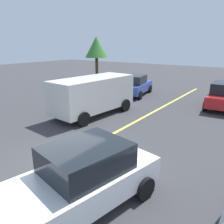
{
  "coord_description": "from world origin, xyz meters",
  "views": [
    {
      "loc": [
        -4.56,
        -5.62,
        4.03
      ],
      "look_at": [
        2.82,
        -0.35,
        1.27
      ],
      "focal_mm": 35.96,
      "sensor_mm": 36.0,
      "label": 1
    }
  ],
  "objects_px": {
    "white_van": "(93,94)",
    "tree_left_verge": "(96,48)",
    "car_white_crossing": "(82,178)",
    "car_blue_approaching": "(134,85)"
  },
  "relations": [
    {
      "from": "white_van",
      "to": "car_white_crossing",
      "type": "distance_m",
      "value": 7.89
    },
    {
      "from": "white_van",
      "to": "car_blue_approaching",
      "type": "xyz_separation_m",
      "value": [
        6.14,
        0.79,
        -0.45
      ]
    },
    {
      "from": "car_white_crossing",
      "to": "tree_left_verge",
      "type": "bearing_deg",
      "value": 37.99
    },
    {
      "from": "white_van",
      "to": "tree_left_verge",
      "type": "xyz_separation_m",
      "value": [
        7.89,
        6.15,
        2.43
      ]
    },
    {
      "from": "car_blue_approaching",
      "to": "tree_left_verge",
      "type": "xyz_separation_m",
      "value": [
        1.75,
        5.36,
        2.88
      ]
    },
    {
      "from": "white_van",
      "to": "tree_left_verge",
      "type": "relative_size",
      "value": 1.13
    },
    {
      "from": "car_white_crossing",
      "to": "car_blue_approaching",
      "type": "xyz_separation_m",
      "value": [
        12.34,
        5.65,
        -0.01
      ]
    },
    {
      "from": "car_white_crossing",
      "to": "tree_left_verge",
      "type": "xyz_separation_m",
      "value": [
        14.09,
        11.0,
        2.87
      ]
    },
    {
      "from": "car_white_crossing",
      "to": "white_van",
      "type": "bearing_deg",
      "value": 38.04
    },
    {
      "from": "white_van",
      "to": "car_blue_approaching",
      "type": "distance_m",
      "value": 6.21
    }
  ]
}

